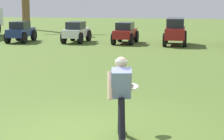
# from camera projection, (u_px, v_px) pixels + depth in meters

# --- Properties ---
(ground_plane) EXTENTS (80.00, 80.00, 0.00)m
(ground_plane) POSITION_uv_depth(u_px,v_px,m) (84.00, 134.00, 7.89)
(ground_plane) COLOR #4A6327
(frisbee_thrower) EXTENTS (0.47, 1.13, 1.42)m
(frisbee_thrower) POSITION_uv_depth(u_px,v_px,m) (121.00, 93.00, 7.59)
(frisbee_thrower) COLOR black
(frisbee_thrower) RESTS_ON ground_plane
(frisbee_in_flight) EXTENTS (0.29, 0.28, 0.08)m
(frisbee_in_flight) POSITION_uv_depth(u_px,v_px,m) (131.00, 87.00, 8.15)
(frisbee_in_flight) COLOR white
(parked_car_slot_a) EXTENTS (1.13, 2.22, 1.10)m
(parked_car_slot_a) POSITION_uv_depth(u_px,v_px,m) (21.00, 31.00, 23.34)
(parked_car_slot_a) COLOR navy
(parked_car_slot_a) RESTS_ON ground_plane
(parked_car_slot_b) EXTENTS (1.18, 2.24, 1.10)m
(parked_car_slot_b) POSITION_uv_depth(u_px,v_px,m) (76.00, 32.00, 23.13)
(parked_car_slot_b) COLOR silver
(parked_car_slot_b) RESTS_ON ground_plane
(parked_car_slot_c) EXTENTS (1.19, 2.24, 1.10)m
(parked_car_slot_c) POSITION_uv_depth(u_px,v_px,m) (125.00, 33.00, 22.62)
(parked_car_slot_c) COLOR maroon
(parked_car_slot_c) RESTS_ON ground_plane
(parked_car_slot_d) EXTENTS (1.17, 2.41, 1.34)m
(parked_car_slot_d) POSITION_uv_depth(u_px,v_px,m) (175.00, 31.00, 21.93)
(parked_car_slot_d) COLOR maroon
(parked_car_slot_d) RESTS_ON ground_plane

